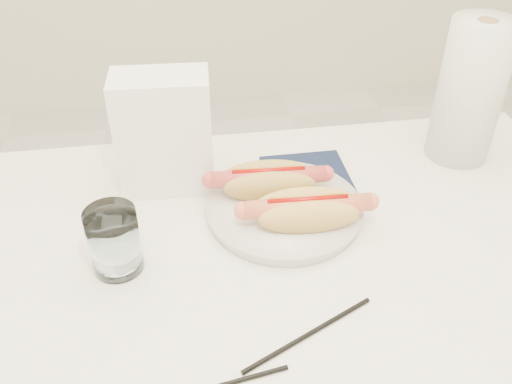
{
  "coord_description": "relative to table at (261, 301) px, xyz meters",
  "views": [
    {
      "loc": [
        -0.1,
        -0.58,
        1.34
      ],
      "look_at": [
        0.01,
        0.11,
        0.82
      ],
      "focal_mm": 39.38,
      "sensor_mm": 36.0,
      "label": 1
    }
  ],
  "objects": [
    {
      "name": "chopstick_far",
      "position": [
        0.04,
        -0.12,
        0.06
      ],
      "size": [
        0.19,
        0.1,
        0.01
      ],
      "primitive_type": "cylinder",
      "rotation": [
        0.0,
        1.57,
        0.45
      ],
      "color": "black",
      "rests_on": "table"
    },
    {
      "name": "table",
      "position": [
        0.0,
        0.0,
        0.0
      ],
      "size": [
        1.2,
        0.8,
        0.75
      ],
      "color": "white",
      "rests_on": "ground"
    },
    {
      "name": "navy_napkin",
      "position": [
        0.12,
        0.22,
        0.06
      ],
      "size": [
        0.15,
        0.15,
        0.01
      ],
      "primitive_type": "cube",
      "rotation": [
        0.0,
        0.0,
        0.0
      ],
      "color": "#101A35",
      "rests_on": "table"
    },
    {
      "name": "hotdog_right",
      "position": [
        0.09,
        0.08,
        0.11
      ],
      "size": [
        0.2,
        0.08,
        0.05
      ],
      "rotation": [
        0.0,
        0.0,
        -0.04
      ],
      "color": "#E1B157",
      "rests_on": "plate"
    },
    {
      "name": "hotdog_left",
      "position": [
        0.04,
        0.17,
        0.1
      ],
      "size": [
        0.19,
        0.08,
        0.05
      ],
      "rotation": [
        0.0,
        0.0,
        -0.05
      ],
      "color": "tan",
      "rests_on": "plate"
    },
    {
      "name": "napkin_box",
      "position": [
        -0.12,
        0.25,
        0.16
      ],
      "size": [
        0.16,
        0.1,
        0.21
      ],
      "primitive_type": "cube",
      "rotation": [
        0.0,
        0.0,
        -0.06
      ],
      "color": "white",
      "rests_on": "table"
    },
    {
      "name": "paper_towel_roll",
      "position": [
        0.42,
        0.26,
        0.19
      ],
      "size": [
        0.15,
        0.15,
        0.26
      ],
      "primitive_type": "cylinder",
      "rotation": [
        0.0,
        0.0,
        0.37
      ],
      "color": "silver",
      "rests_on": "table"
    },
    {
      "name": "plate",
      "position": [
        0.06,
        0.13,
        0.07
      ],
      "size": [
        0.28,
        0.28,
        0.02
      ],
      "primitive_type": "cylinder",
      "rotation": [
        0.0,
        0.0,
        -0.12
      ],
      "color": "white",
      "rests_on": "table"
    },
    {
      "name": "water_glass",
      "position": [
        -0.21,
        0.05,
        0.11
      ],
      "size": [
        0.07,
        0.07,
        0.1
      ],
      "primitive_type": "cylinder",
      "color": "white",
      "rests_on": "table"
    }
  ]
}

